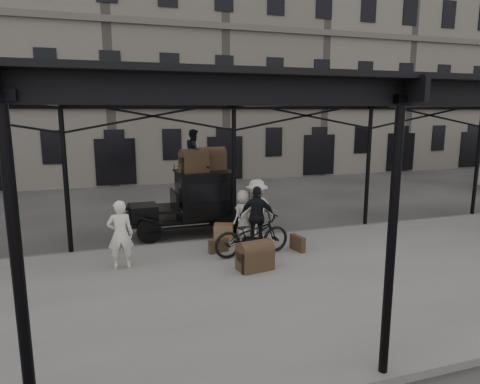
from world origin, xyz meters
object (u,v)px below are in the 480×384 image
object	(u,v)px
porter_left	(120,235)
bicycle	(252,235)
steamer_trunk_roof_near	(194,162)
taxi	(195,199)
steamer_trunk_platform	(255,257)
porter_official	(257,217)

from	to	relation	value
porter_left	bicycle	bearing A→B (deg)	-178.10
porter_left	steamer_trunk_roof_near	xyz separation A→B (m)	(2.58, 2.88, 1.45)
taxi	bicycle	size ratio (longest dim) A/B	1.61
taxi	steamer_trunk_platform	distance (m)	4.43
porter_left	porter_official	bearing A→B (deg)	-168.40
taxi	porter_official	world-z (taller)	taxi
taxi	porter_left	world-z (taller)	taxi
bicycle	steamer_trunk_roof_near	xyz separation A→B (m)	(-1.00, 2.96, 1.76)
taxi	bicycle	world-z (taller)	taxi
steamer_trunk_platform	porter_left	bearing A→B (deg)	150.01
bicycle	steamer_trunk_roof_near	world-z (taller)	steamer_trunk_roof_near
taxi	steamer_trunk_roof_near	size ratio (longest dim) A/B	4.06
porter_official	steamer_trunk_roof_near	xyz separation A→B (m)	(-1.42, 2.29, 1.43)
taxi	bicycle	xyz separation A→B (m)	(0.92, -3.21, -0.46)
porter_official	taxi	bearing A→B (deg)	-35.92
taxi	porter_official	bearing A→B (deg)	-62.19
porter_left	porter_official	world-z (taller)	porter_official
steamer_trunk_roof_near	taxi	bearing A→B (deg)	60.78
steamer_trunk_platform	steamer_trunk_roof_near	bearing A→B (deg)	89.80
porter_official	steamer_trunk_platform	distance (m)	2.03
porter_official	steamer_trunk_roof_near	distance (m)	3.05
taxi	bicycle	distance (m)	3.37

